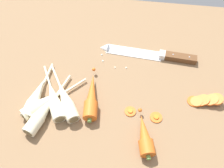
{
  "coord_description": "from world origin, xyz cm",
  "views": [
    {
      "loc": [
        6.03,
        -47.21,
        65.85
      ],
      "look_at": [
        0.0,
        -2.0,
        1.5
      ],
      "focal_mm": 39.15,
      "sensor_mm": 36.0,
      "label": 1
    }
  ],
  "objects_px": {
    "parsnip_mid_left": "(43,112)",
    "carrot_slice_stray_mid": "(130,111)",
    "parsnip_mid_right": "(36,98)",
    "carrot_slice_stack": "(205,100)",
    "chefs_knife": "(146,53)",
    "carrot_slice_stray_near": "(156,117)",
    "parsnip_back": "(45,103)",
    "whole_carrot_second": "(145,136)",
    "parsnip_front": "(54,100)",
    "parsnip_outer": "(66,100)",
    "whole_carrot": "(91,97)"
  },
  "relations": [
    {
      "from": "parsnip_mid_left",
      "to": "carrot_slice_stray_mid",
      "type": "bearing_deg",
      "value": 10.2
    },
    {
      "from": "parsnip_mid_right",
      "to": "carrot_slice_stack",
      "type": "relative_size",
      "value": 2.02
    },
    {
      "from": "chefs_knife",
      "to": "carrot_slice_stray_near",
      "type": "relative_size",
      "value": 9.43
    },
    {
      "from": "carrot_slice_stack",
      "to": "carrot_slice_stray_near",
      "type": "bearing_deg",
      "value": -153.06
    },
    {
      "from": "parsnip_back",
      "to": "carrot_slice_stray_mid",
      "type": "height_order",
      "value": "parsnip_back"
    },
    {
      "from": "parsnip_mid_right",
      "to": "parsnip_back",
      "type": "distance_m",
      "value": 0.04
    },
    {
      "from": "whole_carrot_second",
      "to": "parsnip_front",
      "type": "height_order",
      "value": "whole_carrot_second"
    },
    {
      "from": "carrot_slice_stray_near",
      "to": "carrot_slice_stray_mid",
      "type": "height_order",
      "value": "same"
    },
    {
      "from": "parsnip_mid_left",
      "to": "parsnip_back",
      "type": "height_order",
      "value": "same"
    },
    {
      "from": "parsnip_back",
      "to": "parsnip_mid_right",
      "type": "bearing_deg",
      "value": 157.58
    },
    {
      "from": "parsnip_back",
      "to": "carrot_slice_stray_near",
      "type": "height_order",
      "value": "parsnip_back"
    },
    {
      "from": "whole_carrot_second",
      "to": "carrot_slice_stray_mid",
      "type": "height_order",
      "value": "whole_carrot_second"
    },
    {
      "from": "parsnip_mid_left",
      "to": "carrot_slice_stray_near",
      "type": "height_order",
      "value": "parsnip_mid_left"
    },
    {
      "from": "chefs_knife",
      "to": "carrot_slice_stray_mid",
      "type": "height_order",
      "value": "chefs_knife"
    },
    {
      "from": "parsnip_back",
      "to": "parsnip_outer",
      "type": "distance_m",
      "value": 0.06
    },
    {
      "from": "parsnip_mid_left",
      "to": "carrot_slice_stray_near",
      "type": "bearing_deg",
      "value": 6.13
    },
    {
      "from": "chefs_knife",
      "to": "carrot_slice_stack",
      "type": "relative_size",
      "value": 3.27
    },
    {
      "from": "parsnip_back",
      "to": "carrot_slice_stray_near",
      "type": "bearing_deg",
      "value": 0.65
    },
    {
      "from": "parsnip_back",
      "to": "carrot_slice_stray_mid",
      "type": "distance_m",
      "value": 0.26
    },
    {
      "from": "chefs_knife",
      "to": "carrot_slice_stray_mid",
      "type": "xyz_separation_m",
      "value": [
        -0.03,
        -0.24,
        -0.0
      ]
    },
    {
      "from": "parsnip_outer",
      "to": "parsnip_back",
      "type": "bearing_deg",
      "value": -163.6
    },
    {
      "from": "chefs_knife",
      "to": "carrot_slice_stack",
      "type": "height_order",
      "value": "carrot_slice_stack"
    },
    {
      "from": "whole_carrot",
      "to": "carrot_slice_stack",
      "type": "xyz_separation_m",
      "value": [
        0.35,
        0.04,
        -0.01
      ]
    },
    {
      "from": "parsnip_mid_left",
      "to": "parsnip_back",
      "type": "bearing_deg",
      "value": 96.17
    },
    {
      "from": "chefs_knife",
      "to": "whole_carrot",
      "type": "bearing_deg",
      "value": -125.7
    },
    {
      "from": "parsnip_outer",
      "to": "carrot_slice_stray_mid",
      "type": "distance_m",
      "value": 0.2
    },
    {
      "from": "whole_carrot_second",
      "to": "parsnip_mid_left",
      "type": "height_order",
      "value": "whole_carrot_second"
    },
    {
      "from": "parsnip_front",
      "to": "carrot_slice_stray_near",
      "type": "relative_size",
      "value": 5.56
    },
    {
      "from": "chefs_knife",
      "to": "parsnip_mid_right",
      "type": "xyz_separation_m",
      "value": [
        -0.33,
        -0.24,
        0.01
      ]
    },
    {
      "from": "parsnip_front",
      "to": "parsnip_back",
      "type": "distance_m",
      "value": 0.03
    },
    {
      "from": "parsnip_mid_left",
      "to": "parsnip_mid_right",
      "type": "distance_m",
      "value": 0.06
    },
    {
      "from": "parsnip_mid_left",
      "to": "carrot_slice_stray_mid",
      "type": "distance_m",
      "value": 0.26
    },
    {
      "from": "chefs_knife",
      "to": "whole_carrot",
      "type": "height_order",
      "value": "whole_carrot"
    },
    {
      "from": "parsnip_mid_left",
      "to": "carrot_slice_stray_mid",
      "type": "relative_size",
      "value": 6.5
    },
    {
      "from": "parsnip_outer",
      "to": "carrot_slice_stray_near",
      "type": "height_order",
      "value": "parsnip_outer"
    },
    {
      "from": "parsnip_mid_right",
      "to": "carrot_slice_stray_near",
      "type": "relative_size",
      "value": 5.84
    },
    {
      "from": "whole_carrot",
      "to": "whole_carrot_second",
      "type": "xyz_separation_m",
      "value": [
        0.17,
        -0.11,
        0.0
      ]
    },
    {
      "from": "whole_carrot",
      "to": "parsnip_mid_right",
      "type": "height_order",
      "value": "whole_carrot"
    },
    {
      "from": "whole_carrot_second",
      "to": "carrot_slice_stray_near",
      "type": "xyz_separation_m",
      "value": [
        0.03,
        0.07,
        -0.02
      ]
    },
    {
      "from": "parsnip_mid_right",
      "to": "carrot_slice_stack",
      "type": "xyz_separation_m",
      "value": [
        0.52,
        0.07,
        -0.01
      ]
    },
    {
      "from": "parsnip_back",
      "to": "carrot_slice_stack",
      "type": "height_order",
      "value": "parsnip_back"
    },
    {
      "from": "parsnip_mid_left",
      "to": "parsnip_mid_right",
      "type": "bearing_deg",
      "value": 128.75
    },
    {
      "from": "whole_carrot",
      "to": "parsnip_mid_left",
      "type": "bearing_deg",
      "value": -152.91
    },
    {
      "from": "carrot_slice_stack",
      "to": "carrot_slice_stray_mid",
      "type": "height_order",
      "value": "carrot_slice_stack"
    },
    {
      "from": "parsnip_outer",
      "to": "carrot_slice_stray_near",
      "type": "distance_m",
      "value": 0.28
    },
    {
      "from": "parsnip_back",
      "to": "whole_carrot",
      "type": "bearing_deg",
      "value": 14.79
    },
    {
      "from": "whole_carrot_second",
      "to": "parsnip_outer",
      "type": "height_order",
      "value": "whole_carrot_second"
    },
    {
      "from": "carrot_slice_stray_near",
      "to": "carrot_slice_stray_mid",
      "type": "bearing_deg",
      "value": 172.7
    },
    {
      "from": "carrot_slice_stack",
      "to": "parsnip_front",
      "type": "bearing_deg",
      "value": -171.88
    },
    {
      "from": "whole_carrot",
      "to": "parsnip_mid_left",
      "type": "distance_m",
      "value": 0.15
    }
  ]
}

